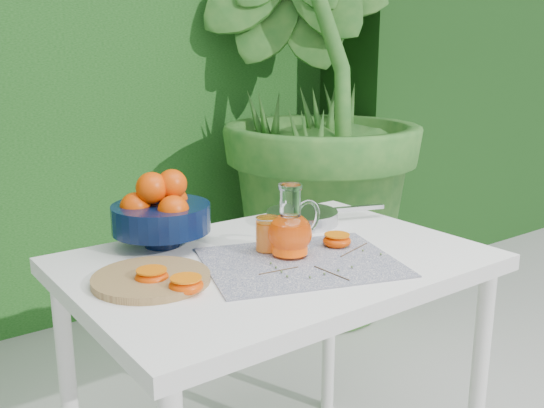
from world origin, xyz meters
TOP-DOWN VIEW (x-y plane):
  - hedge_backdrop at (0.06, 2.06)m, footprint 8.00×1.65m
  - potted_plant_right at (1.11, 1.15)m, footprint 2.46×2.46m
  - white_table at (0.15, 0.06)m, footprint 1.00×0.70m
  - placemat at (0.17, -0.01)m, footprint 0.54×0.48m
  - cutting_board at (-0.18, 0.08)m, footprint 0.34×0.34m
  - fruit_bowl at (-0.04, 0.31)m, footprint 0.27×0.27m
  - juice_pitcher at (0.17, 0.04)m, footprint 0.16×0.12m
  - juice_tumbler at (0.15, 0.10)m, footprint 0.06×0.06m
  - saute_pan at (0.39, 0.25)m, footprint 0.39×0.27m
  - orange_halves at (-0.00, 0.02)m, footprint 0.59×0.17m
  - thyme_sprigs at (0.20, -0.06)m, footprint 0.36×0.22m

SIDE VIEW (x-z plane):
  - white_table at x=0.15m, z-range 0.29..1.04m
  - placemat at x=0.17m, z-range 0.75..0.75m
  - thyme_sprigs at x=0.20m, z-range 0.75..0.76m
  - cutting_board at x=-0.18m, z-range 0.75..0.77m
  - orange_halves at x=0.00m, z-range 0.75..0.79m
  - saute_pan at x=0.39m, z-range 0.75..0.79m
  - juice_tumbler at x=0.15m, z-range 0.75..0.84m
  - juice_pitcher at x=0.17m, z-range 0.73..0.91m
  - fruit_bowl at x=-0.04m, z-range 0.74..0.94m
  - potted_plant_right at x=1.11m, z-range 0.00..2.10m
  - hedge_backdrop at x=0.06m, z-range -0.06..2.44m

